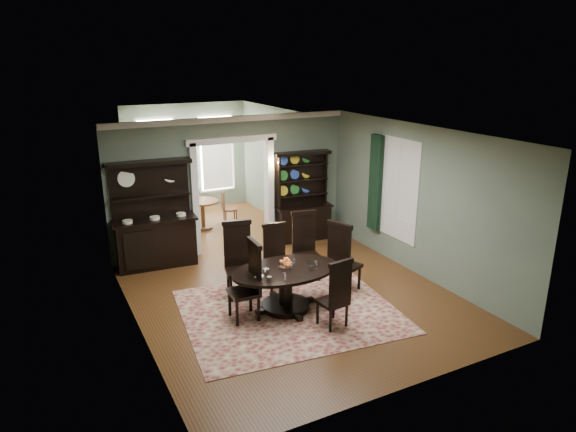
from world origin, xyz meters
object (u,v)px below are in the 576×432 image
Objects in this scene: sideboard at (155,230)px; parlor_table at (203,210)px; dining_table at (286,281)px; welsh_dresser at (303,208)px.

sideboard reaches higher than parlor_table.
welsh_dresser reaches higher than dining_table.
dining_table is 3.63m from welsh_dresser.
welsh_dresser is at bearing 57.63° from dining_table.
parlor_table is at bearing 52.52° from sideboard.
dining_table is at bearing -58.78° from sideboard.
welsh_dresser is at bearing 4.60° from sideboard.
sideboard is 2.47m from parlor_table.
welsh_dresser is 2.64× the size of parlor_table.
sideboard is 1.05× the size of welsh_dresser.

